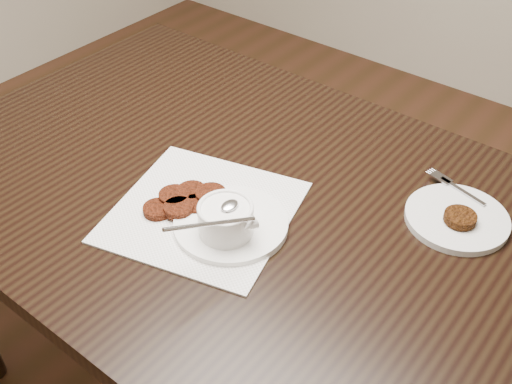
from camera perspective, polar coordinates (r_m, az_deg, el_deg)
table at (r=1.52m, az=-0.72°, el=-11.07°), size 1.43×0.92×0.75m
napkin at (r=1.21m, az=-4.82°, el=-1.80°), size 0.40×0.40×0.00m
sauce_ramekin at (r=1.11m, az=-2.82°, el=-1.34°), size 0.17×0.17×0.14m
patty_cluster at (r=1.22m, az=-6.48°, el=-0.83°), size 0.24×0.24×0.02m
plate_with_patty at (r=1.24m, az=17.89°, el=-2.03°), size 0.24×0.24×0.03m
plate_empty at (r=1.17m, az=-2.30°, el=-2.97°), size 0.24×0.24×0.02m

